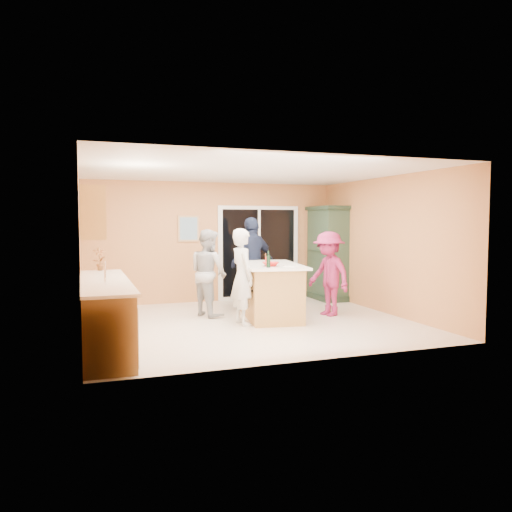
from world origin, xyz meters
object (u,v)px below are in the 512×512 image
object	(u,v)px
woman_white	(242,277)
green_hutch	(328,254)
woman_magenta	(329,274)
woman_grey	(208,273)
woman_navy	(253,263)
kitchen_island	(270,293)

from	to	relation	value
woman_white	green_hutch	bearing A→B (deg)	-58.69
woman_magenta	green_hutch	bearing A→B (deg)	138.99
woman_grey	woman_navy	xyz separation A→B (m)	(1.04, 0.49, 0.11)
kitchen_island	woman_grey	size ratio (longest dim) A/B	1.25
woman_navy	kitchen_island	bearing A→B (deg)	65.56
woman_navy	woman_magenta	bearing A→B (deg)	108.62
green_hutch	woman_magenta	distance (m)	1.98
woman_navy	woman_magenta	distance (m)	1.64
kitchen_island	green_hutch	bearing A→B (deg)	47.86
woman_grey	woman_magenta	xyz separation A→B (m)	(2.11, -0.73, -0.02)
kitchen_island	woman_white	distance (m)	0.83
woman_magenta	kitchen_island	bearing A→B (deg)	-111.11
kitchen_island	green_hutch	xyz separation A→B (m)	(2.00, 1.62, 0.56)
woman_grey	woman_magenta	size ratio (longest dim) A/B	1.03
woman_magenta	woman_grey	bearing A→B (deg)	-123.27
woman_navy	woman_white	bearing A→B (deg)	42.27
green_hutch	woman_magenta	world-z (taller)	green_hutch
kitchen_island	woman_grey	world-z (taller)	woman_grey
woman_white	woman_grey	bearing A→B (deg)	14.35
woman_grey	woman_magenta	world-z (taller)	woman_grey
green_hutch	woman_magenta	size ratio (longest dim) A/B	1.34
woman_navy	green_hutch	bearing A→B (deg)	172.36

